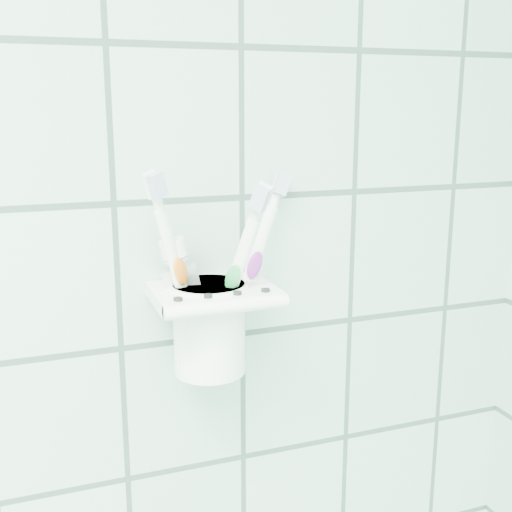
{
  "coord_description": "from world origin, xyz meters",
  "views": [
    {
      "loc": [
        0.48,
        0.52,
        1.51
      ],
      "look_at": [
        0.69,
        1.1,
        1.37
      ],
      "focal_mm": 45.0,
      "sensor_mm": 36.0,
      "label": 1
    }
  ],
  "objects_px": {
    "toothbrush_orange": "(206,262)",
    "cup": "(209,324)",
    "toothbrush_blue": "(220,264)",
    "toothpaste_tube": "(200,288)",
    "toothbrush_pink": "(200,263)",
    "holder_bracket": "(213,295)"
  },
  "relations": [
    {
      "from": "holder_bracket",
      "to": "toothbrush_pink",
      "type": "distance_m",
      "value": 0.04
    },
    {
      "from": "toothbrush_blue",
      "to": "toothpaste_tube",
      "type": "distance_m",
      "value": 0.04
    },
    {
      "from": "toothbrush_blue",
      "to": "holder_bracket",
      "type": "bearing_deg",
      "value": -158.61
    },
    {
      "from": "holder_bracket",
      "to": "cup",
      "type": "relative_size",
      "value": 1.29
    },
    {
      "from": "cup",
      "to": "toothbrush_pink",
      "type": "xyz_separation_m",
      "value": [
        -0.01,
        0.01,
        0.07
      ]
    },
    {
      "from": "toothbrush_orange",
      "to": "toothbrush_blue",
      "type": "bearing_deg",
      "value": -21.65
    },
    {
      "from": "toothbrush_orange",
      "to": "toothpaste_tube",
      "type": "bearing_deg",
      "value": -113.1
    },
    {
      "from": "toothbrush_orange",
      "to": "toothpaste_tube",
      "type": "height_order",
      "value": "toothbrush_orange"
    },
    {
      "from": "toothbrush_blue",
      "to": "toothbrush_orange",
      "type": "height_order",
      "value": "toothbrush_blue"
    },
    {
      "from": "toothbrush_orange",
      "to": "holder_bracket",
      "type": "bearing_deg",
      "value": -45.92
    },
    {
      "from": "toothbrush_pink",
      "to": "toothbrush_blue",
      "type": "distance_m",
      "value": 0.02
    },
    {
      "from": "toothbrush_pink",
      "to": "toothbrush_orange",
      "type": "height_order",
      "value": "toothbrush_pink"
    },
    {
      "from": "toothbrush_pink",
      "to": "toothpaste_tube",
      "type": "distance_m",
      "value": 0.03
    },
    {
      "from": "cup",
      "to": "toothbrush_pink",
      "type": "height_order",
      "value": "toothbrush_pink"
    },
    {
      "from": "toothbrush_blue",
      "to": "toothbrush_orange",
      "type": "distance_m",
      "value": 0.02
    },
    {
      "from": "toothbrush_blue",
      "to": "toothpaste_tube",
      "type": "height_order",
      "value": "toothbrush_blue"
    },
    {
      "from": "toothbrush_blue",
      "to": "toothpaste_tube",
      "type": "bearing_deg",
      "value": 148.79
    },
    {
      "from": "toothpaste_tube",
      "to": "holder_bracket",
      "type": "bearing_deg",
      "value": -48.44
    },
    {
      "from": "holder_bracket",
      "to": "toothbrush_orange",
      "type": "distance_m",
      "value": 0.04
    },
    {
      "from": "cup",
      "to": "toothpaste_tube",
      "type": "bearing_deg",
      "value": 117.49
    },
    {
      "from": "toothbrush_orange",
      "to": "cup",
      "type": "bearing_deg",
      "value": -57.36
    },
    {
      "from": "cup",
      "to": "toothbrush_orange",
      "type": "bearing_deg",
      "value": 82.99
    }
  ]
}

